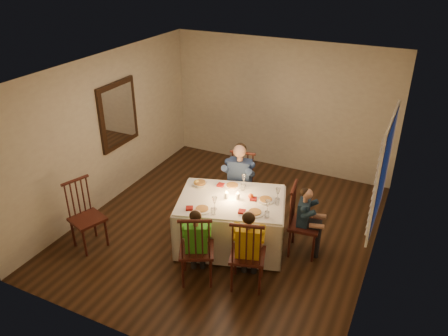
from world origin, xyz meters
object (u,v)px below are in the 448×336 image
at_px(chair_near_right, 247,284).
at_px(adult, 239,215).
at_px(chair_adult, 239,215).
at_px(chair_end, 302,251).
at_px(dining_table, 231,212).
at_px(child_green, 198,278).
at_px(chair_extra, 92,245).
at_px(serving_bowl, 200,184).
at_px(child_yellow, 247,284).
at_px(chair_near_left, 198,278).
at_px(child_teal, 302,251).

height_order(chair_near_right, adult, adult).
bearing_deg(chair_adult, chair_end, -29.91).
relative_size(dining_table, chair_adult, 1.64).
xyz_separation_m(chair_near_right, child_green, (-0.66, -0.20, 0.00)).
xyz_separation_m(chair_end, adult, (-1.27, 0.51, 0.00)).
xyz_separation_m(chair_end, chair_extra, (-2.96, -1.26, 0.00)).
xyz_separation_m(chair_adult, chair_extra, (-1.69, -1.77, 0.00)).
bearing_deg(child_green, serving_bowl, -90.77).
xyz_separation_m(child_yellow, serving_bowl, (-1.17, 0.86, 0.84)).
bearing_deg(chair_extra, adult, -24.58).
distance_m(chair_near_left, chair_end, 1.65).
height_order(chair_extra, child_green, child_green).
bearing_deg(adult, child_yellow, -70.43).
relative_size(chair_near_right, adult, 0.84).
bearing_deg(child_green, adult, -111.98).
relative_size(chair_near_right, child_green, 0.99).
xyz_separation_m(chair_adult, serving_bowl, (-0.37, -0.65, 0.84)).
relative_size(chair_adult, chair_extra, 1.01).
height_order(dining_table, chair_end, dining_table).
relative_size(child_yellow, child_teal, 1.07).
bearing_deg(serving_bowl, adult, 60.43).
bearing_deg(chair_extra, child_yellow, -65.10).
bearing_deg(adult, chair_adult, 81.75).
relative_size(adult, child_yellow, 1.12).
bearing_deg(chair_near_right, adult, -78.50).
distance_m(chair_near_left, child_yellow, 0.69).
distance_m(chair_near_right, serving_bowl, 1.68).
height_order(chair_near_left, chair_near_right, same).
bearing_deg(chair_near_right, chair_adult, -78.50).
bearing_deg(dining_table, serving_bowl, 149.36).
relative_size(chair_extra, serving_bowl, 4.98).
height_order(chair_adult, chair_near_left, same).
height_order(child_green, child_yellow, child_yellow).
xyz_separation_m(chair_adult, child_green, (0.14, -1.71, 0.00)).
bearing_deg(chair_near_left, serving_bowl, -90.77).
relative_size(chair_adult, adult, 0.84).
height_order(chair_extra, adult, adult).
relative_size(chair_near_right, chair_extra, 1.01).
bearing_deg(dining_table, child_yellow, -68.55).
distance_m(dining_table, serving_bowl, 0.67).
height_order(chair_end, child_teal, chair_end).
xyz_separation_m(chair_extra, child_green, (1.83, 0.06, 0.00)).
bearing_deg(dining_table, adult, 89.09).
relative_size(chair_end, serving_bowl, 5.05).
relative_size(chair_extra, child_teal, 1.00).
distance_m(chair_near_left, child_teal, 1.65).
distance_m(chair_extra, serving_bowl, 1.92).
bearing_deg(child_yellow, adult, -78.50).
distance_m(chair_near_left, chair_extra, 1.83).
height_order(chair_near_left, serving_bowl, serving_bowl).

